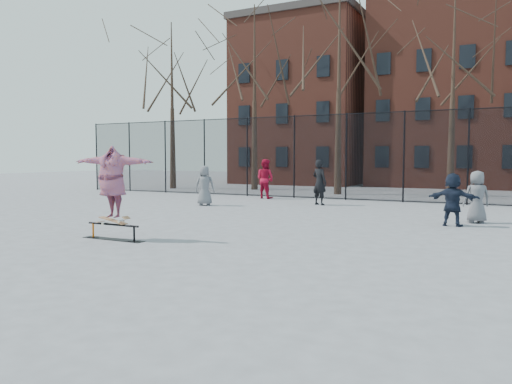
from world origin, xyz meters
The scene contains 12 objects.
ground centered at (0.00, 0.00, 0.00)m, with size 100.00×100.00×0.00m, color slate.
skate_rail centered at (-2.96, -0.38, 0.15)m, with size 1.77×0.27×0.39m.
skateboard centered at (-2.96, -0.38, 0.44)m, with size 0.82×0.20×0.10m, color #9B673E, non-canonical shape.
skater centered at (-2.96, -0.38, 1.34)m, with size 2.11×0.57×1.72m, color #6F3A92.
bystander_grey centered at (-5.74, 7.78, 0.82)m, with size 0.80×0.52×1.63m, color slate.
bystander_black centered at (-1.64, 10.18, 0.94)m, with size 0.69×0.45×1.88m, color black.
bystander_red centered at (-5.07, 12.00, 0.94)m, with size 0.92×0.71×1.89m, color #A70E2B.
bystander_navy centered at (3.99, 5.93, 0.77)m, with size 1.42×0.45×1.53m, color #181F31.
bystander_extra centered at (4.55, 6.98, 0.79)m, with size 0.77×0.50×1.58m, color #5F5E63.
fence centered at (-0.01, 13.00, 2.05)m, with size 34.03×0.07×4.00m.
tree_row centered at (-0.25, 17.15, 7.36)m, with size 33.66×7.46×10.67m.
rowhouses centered at (0.72, 26.00, 6.06)m, with size 29.00×7.00×13.00m.
Camera 1 is at (5.60, -9.32, 1.98)m, focal length 35.00 mm.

